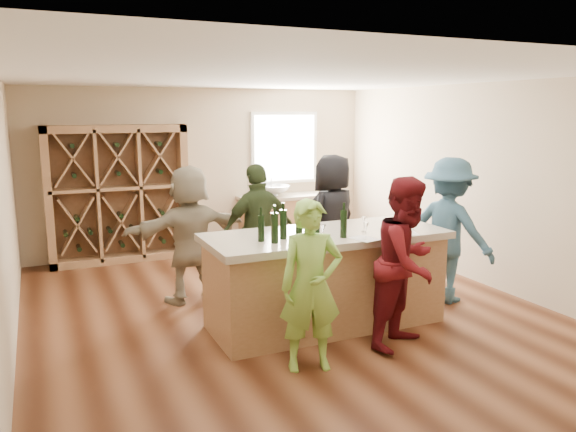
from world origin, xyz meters
name	(u,v)px	position (x,y,z in m)	size (l,w,h in m)	color
floor	(287,315)	(0.00, 0.00, -0.05)	(6.00, 7.00, 0.10)	#57301C
ceiling	(287,72)	(0.00, 0.00, 2.85)	(6.00, 7.00, 0.10)	white
wall_back	(204,170)	(0.00, 3.55, 1.40)	(6.00, 0.10, 2.80)	tan
wall_front	(525,281)	(0.00, -3.55, 1.40)	(6.00, 0.10, 2.80)	tan
wall_right	(486,185)	(3.05, 0.00, 1.40)	(0.10, 7.00, 2.80)	tan
window_frame	(284,148)	(1.50, 3.47, 1.75)	(1.30, 0.06, 1.30)	white
window_pane	(285,148)	(1.50, 3.44, 1.75)	(1.18, 0.01, 1.18)	white
wine_rack	(118,194)	(-1.50, 3.27, 1.10)	(2.20, 0.45, 2.20)	#966C47
back_counter_base	(285,222)	(1.40, 3.20, 0.43)	(1.60, 0.58, 0.86)	#966C47
back_counter_top	(285,197)	(1.40, 3.20, 0.89)	(1.70, 0.62, 0.06)	#AFA38F
sink	(275,191)	(1.20, 3.20, 1.01)	(0.54, 0.54, 0.19)	silver
faucet	(271,186)	(1.20, 3.38, 1.07)	(0.02, 0.02, 0.30)	silver
tasting_counter_base	(325,282)	(0.23, -0.54, 0.50)	(2.60, 1.00, 1.00)	#966C47
tasting_counter_top	(326,236)	(0.23, -0.54, 1.04)	(2.72, 1.12, 0.08)	#AFA38F
wine_bottle_a	(261,228)	(-0.59, -0.65, 1.22)	(0.07, 0.07, 0.28)	black
wine_bottle_b	(275,228)	(-0.49, -0.77, 1.24)	(0.08, 0.08, 0.31)	black
wine_bottle_c	(283,224)	(-0.33, -0.63, 1.24)	(0.08, 0.08, 0.31)	black
wine_bottle_d	(299,227)	(-0.21, -0.77, 1.23)	(0.07, 0.07, 0.29)	black
wine_bottle_e	(317,225)	(0.03, -0.70, 1.22)	(0.07, 0.07, 0.27)	black
wine_glass_a	(323,234)	(-0.03, -0.95, 1.17)	(0.07, 0.07, 0.18)	white
wine_glass_b	(366,231)	(0.45, -1.02, 1.17)	(0.07, 0.07, 0.18)	white
wine_glass_c	(404,226)	(0.98, -0.97, 1.17)	(0.07, 0.07, 0.17)	white
wine_glass_d	(364,225)	(0.64, -0.68, 1.16)	(0.06, 0.06, 0.16)	white
wine_glass_e	(412,222)	(1.20, -0.81, 1.17)	(0.07, 0.07, 0.18)	white
tasting_menu_a	(316,244)	(-0.13, -0.99, 1.08)	(0.22, 0.29, 0.00)	white
tasting_menu_b	(364,239)	(0.45, -0.99, 1.08)	(0.21, 0.29, 0.00)	white
tasting_menu_c	(407,233)	(1.05, -0.92, 1.08)	(0.22, 0.30, 0.00)	white
person_near_left	(311,286)	(-0.42, -1.47, 0.81)	(0.59, 0.43, 1.63)	#8CC64C
person_near_right	(407,263)	(0.72, -1.39, 0.89)	(0.86, 0.47, 1.78)	#590F14
person_server	(449,230)	(2.05, -0.45, 0.92)	(1.19, 0.55, 1.85)	#335972
person_far_mid	(259,230)	(-0.08, 0.75, 0.88)	(1.03, 0.53, 1.75)	#263319
person_far_right	(333,221)	(1.03, 0.76, 0.92)	(0.90, 0.58, 1.84)	black
person_far_left	(190,234)	(-0.95, 0.90, 0.88)	(1.63, 0.59, 1.76)	gray
wine_bottle_f	(344,224)	(0.28, -0.84, 1.23)	(0.07, 0.07, 0.30)	black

